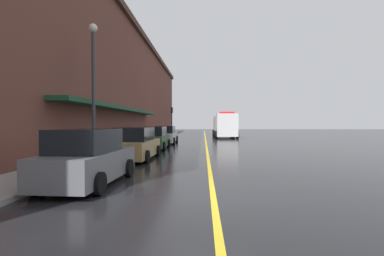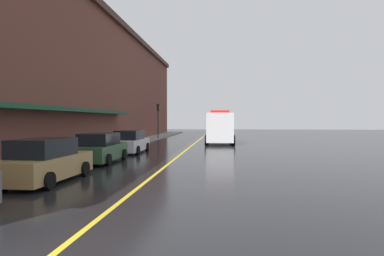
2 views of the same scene
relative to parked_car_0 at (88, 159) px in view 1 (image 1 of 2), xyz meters
The scene contains 14 objects.
ground_plane 24.01m from the parked_car_0, 80.55° to the left, with size 112.00×112.00×0.00m, color black.
sidewalk_left 23.79m from the parked_car_0, 95.46° to the left, with size 2.40×70.00×0.15m, color gray.
lane_center_stripe 24.01m from the parked_car_0, 80.55° to the left, with size 0.16×70.00×0.01m, color gold.
brick_building_left 24.79m from the parked_car_0, 110.49° to the left, with size 11.19×64.00×12.45m.
parked_car_0 is the anchor object (origin of this frame).
parked_car_1 6.16m from the parked_car_0, 89.78° to the left, with size 2.12×4.75×1.73m.
parked_car_2 12.39m from the parked_car_0, 90.47° to the left, with size 2.10×4.58×1.69m.
parked_car_3 18.12m from the parked_car_0, 89.86° to the left, with size 2.07×4.84×1.68m.
box_truck 29.28m from the parked_car_0, 77.16° to the left, with size 3.04×7.64×3.35m.
parking_meter_0 11.06m from the parked_car_0, 97.33° to the left, with size 0.14×0.18×1.33m.
parking_meter_1 3.28m from the parked_car_0, 115.54° to the left, with size 0.14×0.18×1.33m.
parking_meter_2 13.27m from the parked_car_0, 96.11° to the left, with size 0.14×0.18×1.33m.
street_lamp_left 6.87m from the parked_car_0, 110.05° to the left, with size 0.44×0.44×6.94m.
traffic_light_near 35.86m from the parked_car_0, 92.16° to the left, with size 0.38×0.36×4.30m.
Camera 1 is at (-0.27, -7.44, 1.97)m, focal length 26.18 mm.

